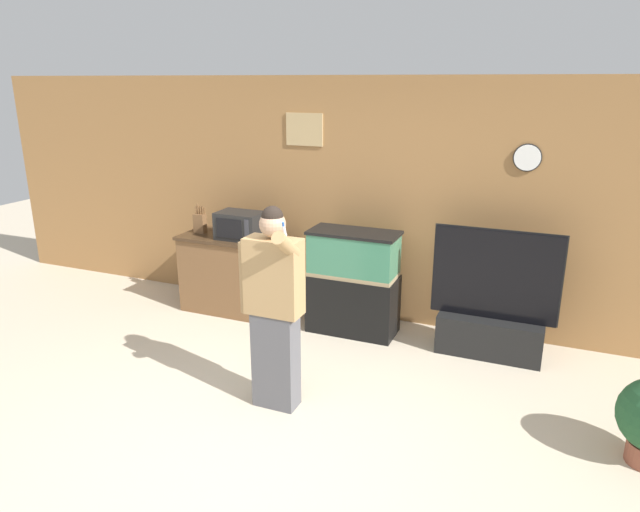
# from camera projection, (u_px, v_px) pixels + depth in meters

# --- Properties ---
(ground_plane) EXTENTS (18.00, 18.00, 0.00)m
(ground_plane) POSITION_uv_depth(u_px,v_px,m) (261.00, 435.00, 4.28)
(ground_plane) COLOR beige
(wall_back_paneled) EXTENTS (10.00, 0.08, 2.60)m
(wall_back_paneled) POSITION_uv_depth(u_px,v_px,m) (369.00, 202.00, 6.11)
(wall_back_paneled) COLOR olive
(wall_back_paneled) RESTS_ON ground_plane
(counter_island) EXTENTS (1.28, 0.58, 0.88)m
(counter_island) POSITION_uv_depth(u_px,v_px,m) (238.00, 274.00, 6.47)
(counter_island) COLOR brown
(counter_island) RESTS_ON ground_plane
(microwave) EXTENTS (0.49, 0.34, 0.30)m
(microwave) POSITION_uv_depth(u_px,v_px,m) (240.00, 225.00, 6.22)
(microwave) COLOR black
(microwave) RESTS_ON counter_island
(knife_block) EXTENTS (0.13, 0.08, 0.32)m
(knife_block) POSITION_uv_depth(u_px,v_px,m) (200.00, 223.00, 6.46)
(knife_block) COLOR brown
(knife_block) RESTS_ON counter_island
(aquarium_on_stand) EXTENTS (0.92, 0.44, 1.09)m
(aquarium_on_stand) POSITION_uv_depth(u_px,v_px,m) (353.00, 282.00, 5.90)
(aquarium_on_stand) COLOR black
(aquarium_on_stand) RESTS_ON ground_plane
(tv_on_stand) EXTENTS (1.18, 0.40, 1.24)m
(tv_on_stand) POSITION_uv_depth(u_px,v_px,m) (491.00, 319.00, 5.46)
(tv_on_stand) COLOR black
(tv_on_stand) RESTS_ON ground_plane
(person_standing) EXTENTS (0.52, 0.40, 1.66)m
(person_standing) POSITION_uv_depth(u_px,v_px,m) (273.00, 306.00, 4.44)
(person_standing) COLOR #515156
(person_standing) RESTS_ON ground_plane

